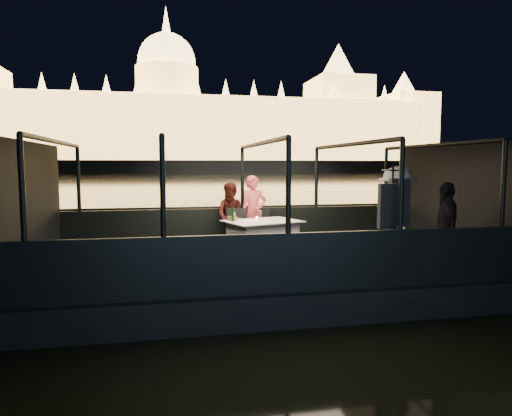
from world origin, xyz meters
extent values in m
plane|color=black|center=(0.00, 80.00, 0.00)|extent=(500.00, 500.00, 0.00)
cube|color=black|center=(0.00, 0.00, 0.00)|extent=(8.60, 4.40, 1.00)
cube|color=black|center=(0.00, 0.00, 0.48)|extent=(8.00, 4.00, 0.04)
cube|color=black|center=(0.00, 2.00, 0.95)|extent=(8.00, 0.08, 0.90)
cube|color=black|center=(0.00, -2.00, 0.95)|extent=(8.00, 0.08, 0.90)
cube|color=#423D33|center=(0.00, 210.00, 1.00)|extent=(400.00, 140.00, 6.00)
cube|color=silver|center=(0.18, 0.61, 0.89)|extent=(1.71, 1.45, 0.77)
cube|color=black|center=(-0.23, 1.21, 0.95)|extent=(0.45, 0.45, 0.94)
cube|color=black|center=(0.37, 1.46, 0.95)|extent=(0.54, 0.54, 0.91)
imported|color=#EA555E|center=(0.19, 1.61, 1.25)|extent=(0.66, 0.50, 1.67)
imported|color=#441713|center=(-0.30, 1.63, 1.25)|extent=(0.87, 0.78, 1.51)
imported|color=silver|center=(2.34, -0.89, 1.35)|extent=(1.01, 1.37, 1.88)
imported|color=black|center=(2.99, -1.41, 1.35)|extent=(0.70, 1.03, 1.62)
cylinder|color=#133515|center=(-0.42, 0.65, 1.42)|extent=(0.08, 0.08, 0.31)
cylinder|color=brown|center=(-0.42, 0.81, 1.31)|extent=(0.27, 0.27, 0.08)
cylinder|color=#FF863F|center=(0.08, 0.71, 1.31)|extent=(0.06, 0.06, 0.07)
cylinder|color=white|center=(0.38, 0.60, 1.27)|extent=(0.28, 0.28, 0.01)
cylinder|color=silver|center=(-0.27, 0.92, 1.27)|extent=(0.28, 0.28, 0.01)
camera|label=1|loc=(-1.78, -8.43, 2.40)|focal=32.00mm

